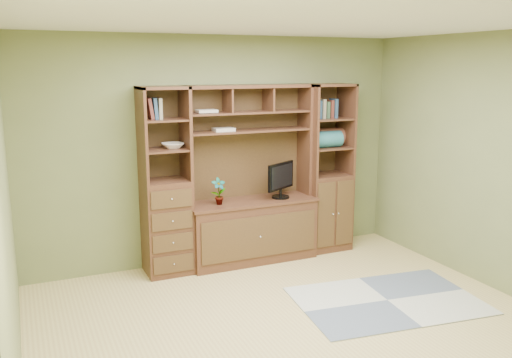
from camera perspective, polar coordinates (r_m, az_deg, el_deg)
name	(u,v)px	position (r m, az deg, el deg)	size (l,w,h in m)	color
room	(303,184)	(4.51, 4.93, -0.49)	(4.60, 4.10, 2.64)	#D5B870
center_hutch	(252,175)	(6.22, -0.47, 0.39)	(1.54, 0.53, 2.05)	#492919
left_tower	(165,182)	(5.94, -9.51, -0.33)	(0.50, 0.45, 2.05)	#492919
right_tower	(327,168)	(6.72, 7.44, 1.16)	(0.55, 0.45, 2.05)	#492919
rug	(387,300)	(5.58, 13.66, -12.32)	(1.75, 1.17, 0.01)	#939898
monitor	(281,174)	(6.34, 2.63, 0.55)	(0.47, 0.21, 0.58)	black
orchid	(219,191)	(6.07, -3.95, -1.30)	(0.16, 0.11, 0.31)	#B65C3D
magazines	(224,129)	(6.10, -3.44, 5.23)	(0.23, 0.17, 0.04)	beige
bowl	(173,146)	(5.89, -8.77, 3.50)	(0.23, 0.23, 0.06)	white
blanket_teal	(327,139)	(6.60, 7.53, 4.17)	(0.34, 0.20, 0.20)	#276368
blanket_red	(331,137)	(6.78, 7.95, 4.44)	(0.39, 0.22, 0.22)	brown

